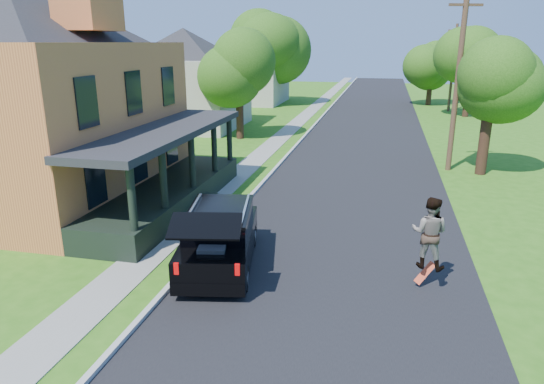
% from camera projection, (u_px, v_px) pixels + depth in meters
% --- Properties ---
extents(ground, '(140.00, 140.00, 0.00)m').
position_uv_depth(ground, '(323.00, 304.00, 12.01)').
color(ground, '#2D6514').
rests_on(ground, ground).
extents(street, '(8.00, 120.00, 0.02)m').
position_uv_depth(street, '(363.00, 145.00, 30.62)').
color(street, black).
rests_on(street, ground).
extents(curb, '(0.15, 120.00, 0.12)m').
position_uv_depth(curb, '(300.00, 142.00, 31.49)').
color(curb, '#A7A8A2').
rests_on(curb, ground).
extents(sidewalk, '(1.30, 120.00, 0.03)m').
position_uv_depth(sidewalk, '(277.00, 141.00, 31.82)').
color(sidewalk, gray).
rests_on(sidewalk, ground).
extents(front_walk, '(6.50, 1.20, 0.03)m').
position_uv_depth(front_walk, '(109.00, 202.00, 19.63)').
color(front_walk, gray).
rests_on(front_walk, ground).
extents(main_house, '(15.56, 15.56, 10.10)m').
position_uv_depth(main_house, '(20.00, 77.00, 18.88)').
color(main_house, '#DD7F40').
rests_on(main_house, ground).
extents(neighbor_house_mid, '(12.78, 12.78, 8.30)m').
position_uv_depth(neighbor_house_mid, '(185.00, 70.00, 36.00)').
color(neighbor_house_mid, '#A8A395').
rests_on(neighbor_house_mid, ground).
extents(neighbor_house_far, '(12.78, 12.78, 8.30)m').
position_uv_depth(neighbor_house_far, '(245.00, 62.00, 50.89)').
color(neighbor_house_far, '#A8A395').
rests_on(neighbor_house_far, ground).
extents(black_suv, '(2.67, 5.08, 2.25)m').
position_uv_depth(black_suv, '(219.00, 238.00, 13.83)').
color(black_suv, black).
rests_on(black_suv, ground).
extents(skateboarder, '(1.08, 0.93, 1.91)m').
position_uv_depth(skateboarder, '(429.00, 233.00, 12.41)').
color(skateboarder, black).
rests_on(skateboarder, ground).
extents(skateboard, '(0.57, 0.43, 0.57)m').
position_uv_depth(skateboard, '(425.00, 274.00, 12.79)').
color(skateboard, red).
rests_on(skateboard, ground).
extents(tree_left_mid, '(5.15, 4.81, 6.90)m').
position_uv_depth(tree_left_mid, '(238.00, 67.00, 31.28)').
color(tree_left_mid, black).
rests_on(tree_left_mid, ground).
extents(tree_left_far, '(6.68, 6.65, 9.71)m').
position_uv_depth(tree_left_far, '(269.00, 41.00, 48.58)').
color(tree_left_far, black).
rests_on(tree_left_far, ground).
extents(tree_right_near, '(4.51, 4.56, 6.72)m').
position_uv_depth(tree_right_near, '(492.00, 79.00, 22.53)').
color(tree_right_near, black).
rests_on(tree_right_near, ground).
extents(tree_right_mid, '(5.98, 6.16, 7.98)m').
position_uv_depth(tree_right_mid, '(472.00, 52.00, 40.58)').
color(tree_right_mid, black).
rests_on(tree_right_mid, ground).
extents(tree_right_far, '(5.65, 5.29, 6.79)m').
position_uv_depth(tree_right_far, '(432.00, 60.00, 48.57)').
color(tree_right_far, black).
rests_on(tree_right_far, ground).
extents(utility_pole_near, '(1.58, 0.65, 8.46)m').
position_uv_depth(utility_pole_near, '(458.00, 82.00, 23.32)').
color(utility_pole_near, '#3C2A1C').
rests_on(utility_pole_near, ground).
extents(utility_pole_far, '(1.47, 0.41, 7.79)m').
position_uv_depth(utility_pole_far, '(453.00, 67.00, 44.27)').
color(utility_pole_far, '#3C2A1C').
rests_on(utility_pole_far, ground).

